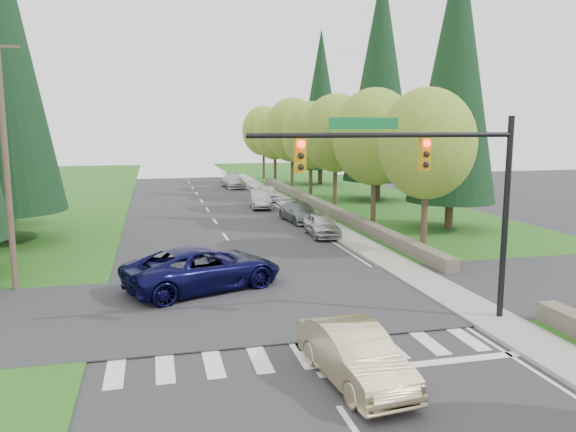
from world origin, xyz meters
name	(u,v)px	position (x,y,z in m)	size (l,w,h in m)	color
ground	(340,409)	(0.00, 0.00, 0.00)	(120.00, 120.00, 0.00)	#28282B
grass_east	(434,230)	(13.00, 20.00, 0.03)	(14.00, 110.00, 0.06)	#255617
cross_street	(270,304)	(0.00, 8.00, 0.00)	(120.00, 8.00, 0.10)	#28282B
sidewalk_east	(331,228)	(6.90, 22.00, 0.07)	(1.80, 80.00, 0.13)	gray
curb_east	(319,228)	(6.05, 22.00, 0.07)	(0.20, 80.00, 0.13)	gray
stone_wall_north	(321,205)	(8.60, 30.00, 0.35)	(0.70, 40.00, 0.70)	#4C4438
traffic_signal	(429,174)	(4.37, 4.50, 4.98)	(8.70, 0.37, 6.80)	black
utility_pole	(6,161)	(-9.50, 12.00, 5.14)	(1.60, 0.24, 10.00)	#473828
decid_tree_0	(427,144)	(9.20, 14.00, 5.60)	(4.80, 4.80, 8.37)	#38281C
decid_tree_1	(375,137)	(9.30, 21.00, 5.80)	(5.20, 5.20, 8.80)	#38281C
decid_tree_2	(336,133)	(9.10, 28.00, 5.93)	(5.00, 5.00, 8.82)	#38281C
decid_tree_3	(311,135)	(9.20, 35.00, 5.66)	(5.00, 5.00, 8.55)	#38281C
decid_tree_4	(292,130)	(9.30, 42.00, 6.06)	(5.40, 5.40, 9.18)	#38281C
decid_tree_5	(275,135)	(9.10, 49.00, 5.53)	(4.80, 4.80, 8.30)	#38281C
decid_tree_6	(264,131)	(9.20, 56.00, 5.86)	(5.20, 5.20, 8.86)	#38281C
conifer_e_a	(456,70)	(14.00, 20.00, 9.79)	(5.44, 5.44, 17.80)	#38281C
conifer_e_b	(380,74)	(15.00, 34.00, 10.79)	(6.12, 6.12, 19.80)	#38281C
conifer_e_c	(321,100)	(14.00, 48.00, 9.29)	(5.10, 5.10, 16.80)	#38281C
sedan_champagne	(355,355)	(0.80, 1.24, 0.72)	(1.52, 4.37, 1.44)	tan
suv_navy	(204,268)	(-2.19, 10.38, 0.88)	(2.92, 6.33, 1.76)	#0B0B37
parked_car_a	(322,225)	(5.60, 19.83, 0.68)	(1.61, 4.01, 1.37)	#AAAAAF
parked_car_b	(300,212)	(5.60, 25.02, 0.66)	(1.86, 4.57, 1.33)	slate
parked_car_c	(260,199)	(4.20, 32.08, 0.70)	(1.47, 4.22, 1.39)	#A1A0A5
parked_car_d	(267,193)	(5.60, 36.08, 0.71)	(1.67, 4.15, 1.41)	silver
parked_car_e	(233,181)	(4.20, 47.17, 0.70)	(1.97, 4.83, 1.40)	#AFAFB4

